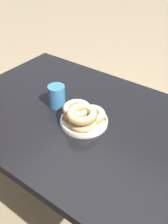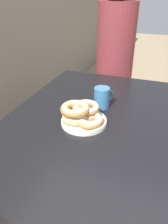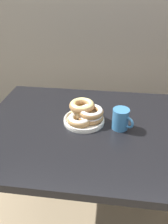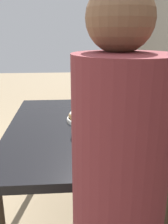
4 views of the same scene
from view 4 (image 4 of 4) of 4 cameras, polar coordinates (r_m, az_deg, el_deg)
The scene contains 3 objects.
dining_table at distance 1.53m, azimuth -1.05°, elevation -5.77°, with size 1.20×0.84×0.77m.
donut_plate at distance 1.55m, azimuth 0.33°, elevation -0.58°, with size 0.24×0.23×0.10m.
coffee_mug at distance 1.36m, azimuth -0.81°, elevation -2.64°, with size 0.11×0.09×0.11m.
Camera 4 is at (1.40, 0.04, 1.30)m, focal length 40.00 mm.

